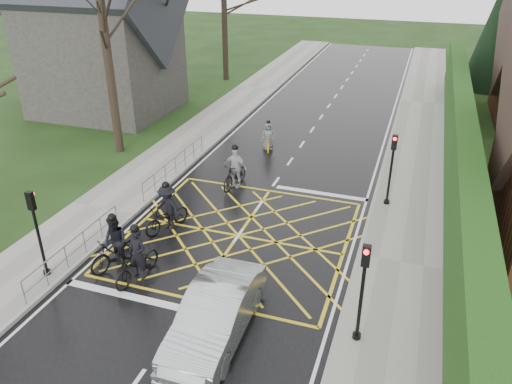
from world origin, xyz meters
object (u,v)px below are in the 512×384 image
Objects in this scene: cyclist_rear at (137,262)px; cyclist_back at (115,247)px; car at (215,315)px; cyclist_lead at (268,140)px; cyclist_mid at (167,212)px; cyclist_front at (235,172)px.

cyclist_back is at bearing 170.04° from cyclist_rear.
cyclist_rear is at bearing 152.84° from car.
cyclist_lead is 0.38× the size of car.
cyclist_rear is 0.99× the size of cyclist_mid.
cyclist_front is 1.19× the size of cyclist_lead.
cyclist_rear is 7.51m from cyclist_front.
cyclist_mid is 1.25× the size of cyclist_lead.
cyclist_lead is at bearing 101.97° from cyclist_back.
cyclist_front is 4.79m from cyclist_lead.
cyclist_back is (-1.07, 0.38, 0.11)m from cyclist_rear.
cyclist_back is at bearing -94.79° from cyclist_front.
cyclist_mid is at bearing 99.58° from cyclist_back.
cyclist_front reaches higher than car.
cyclist_mid is 4.47m from cyclist_front.
cyclist_back is 0.46× the size of car.
car is at bearing -4.36° from cyclist_back.
cyclist_back is 1.01× the size of cyclist_front.
cyclist_front is at bearing 95.18° from cyclist_rear.
cyclist_front reaches higher than cyclist_lead.
cyclist_back is 7.29m from cyclist_front.
cyclist_rear reaches higher than cyclist_lead.
cyclist_mid is at bearing -118.81° from cyclist_lead.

